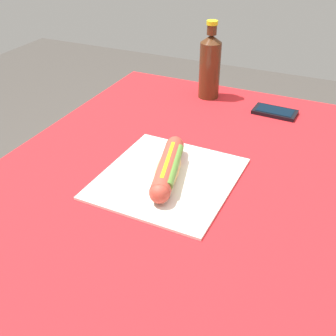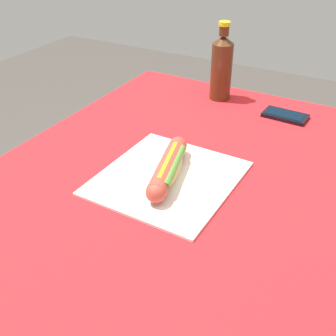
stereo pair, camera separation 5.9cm
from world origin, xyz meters
The scene contains 5 objects.
dining_table centered at (0.00, 0.00, 0.65)m, with size 1.18×0.92×0.78m.
paper_wrapper centered at (0.00, -0.05, 0.79)m, with size 0.31×0.29×0.01m, color silver.
hot_dog centered at (0.00, -0.05, 0.81)m, with size 0.24×0.10×0.05m.
cell_phone centered at (-0.45, 0.10, 0.79)m, with size 0.08×0.13×0.01m.
soda_bottle centered at (-0.48, -0.13, 0.89)m, with size 0.07×0.07×0.24m.
Camera 1 is at (0.71, 0.28, 1.32)m, focal length 44.27 mm.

